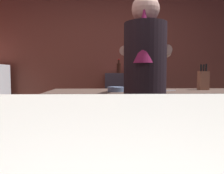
# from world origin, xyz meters

# --- Properties ---
(wall_back) EXTENTS (5.20, 0.10, 2.70)m
(wall_back) POSITION_xyz_m (0.00, 2.20, 1.35)
(wall_back) COLOR brown
(wall_back) RESTS_ON ground
(prep_counter) EXTENTS (2.10, 0.60, 0.91)m
(prep_counter) POSITION_xyz_m (0.35, 0.70, 0.45)
(prep_counter) COLOR #4F3C33
(prep_counter) RESTS_ON ground
(back_shelf) EXTENTS (0.80, 0.36, 1.08)m
(back_shelf) POSITION_xyz_m (0.27, 1.92, 0.54)
(back_shelf) COLOR #3B333D
(back_shelf) RESTS_ON ground
(bartender) EXTENTS (0.49, 0.55, 1.70)m
(bartender) POSITION_xyz_m (0.19, 0.24, 0.98)
(bartender) COLOR #303230
(bartender) RESTS_ON ground
(knife_block) EXTENTS (0.10, 0.08, 0.28)m
(knife_block) POSITION_xyz_m (0.93, 0.79, 1.01)
(knife_block) COLOR #8D5740
(knife_block) RESTS_ON prep_counter
(mixing_bowl) EXTENTS (0.17, 0.17, 0.05)m
(mixing_bowl) POSITION_xyz_m (-0.02, 0.61, 0.93)
(mixing_bowl) COLOR slate
(mixing_bowl) RESTS_ON prep_counter
(chefs_knife) EXTENTS (0.24, 0.12, 0.01)m
(chefs_knife) POSITION_xyz_m (0.47, 0.65, 0.91)
(chefs_knife) COLOR silver
(chefs_knife) RESTS_ON prep_counter
(bottle_soy) EXTENTS (0.07, 0.07, 0.23)m
(bottle_soy) POSITION_xyz_m (0.09, 1.95, 1.17)
(bottle_soy) COLOR black
(bottle_soy) RESTS_ON back_shelf
(bottle_hot_sauce) EXTENTS (0.05, 0.05, 0.22)m
(bottle_hot_sauce) POSITION_xyz_m (0.22, 1.96, 1.17)
(bottle_hot_sauce) COLOR red
(bottle_hot_sauce) RESTS_ON back_shelf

